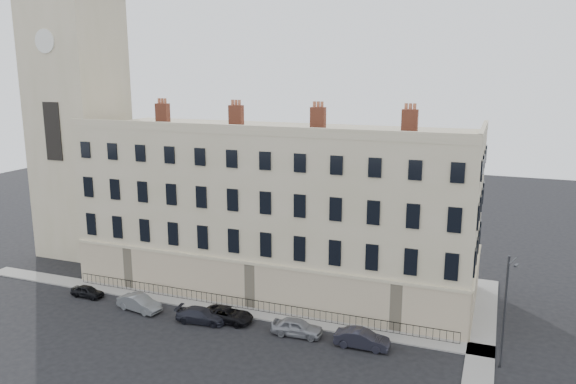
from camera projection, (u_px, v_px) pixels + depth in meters
name	position (u px, v px, depth m)	size (l,w,h in m)	color
ground	(291.00, 351.00, 41.10)	(160.00, 160.00, 0.00)	black
terrace	(277.00, 208.00, 52.51)	(36.22, 12.22, 17.00)	#C3B891
church_tower	(77.00, 84.00, 60.39)	(8.00, 8.13, 44.00)	#C3B891
pavement_terrace	(204.00, 305.00, 49.15)	(48.00, 2.00, 0.12)	gray
pavement_east_return	(482.00, 333.00, 43.84)	(2.00, 24.00, 0.12)	gray
railings	(248.00, 304.00, 48.01)	(35.00, 0.04, 0.96)	black
car_a	(87.00, 291.00, 50.88)	(1.26, 3.13, 1.07)	black
car_b	(139.00, 303.00, 47.97)	(1.43, 4.11, 1.35)	slate
car_c	(201.00, 315.00, 45.73)	(1.71, 4.21, 1.22)	#20212B
car_d	(228.00, 315.00, 45.91)	(1.97, 4.27, 1.19)	black
car_e	(297.00, 327.00, 43.46)	(1.61, 4.00, 1.36)	gray
car_f	(362.00, 339.00, 41.57)	(1.43, 4.10, 1.35)	black
streetlamp	(505.00, 307.00, 37.87)	(0.68, 1.70, 8.11)	#303136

